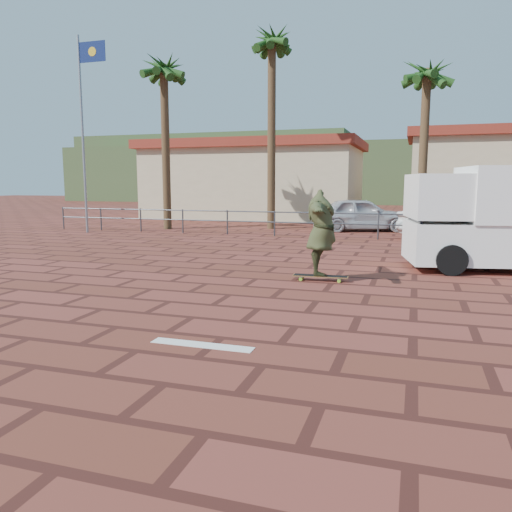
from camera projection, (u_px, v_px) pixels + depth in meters
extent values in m
plane|color=brown|center=(192.00, 317.00, 7.87)|extent=(120.00, 120.00, 0.00)
cube|color=white|center=(202.00, 345.00, 6.53)|extent=(1.40, 0.22, 0.01)
cylinder|color=#47494F|center=(63.00, 218.00, 22.72)|extent=(0.06, 0.06, 1.00)
cylinder|color=#47494F|center=(101.00, 219.00, 22.12)|extent=(0.06, 0.06, 1.00)
cylinder|color=#47494F|center=(141.00, 220.00, 21.51)|extent=(0.06, 0.06, 1.00)
cylinder|color=#47494F|center=(183.00, 221.00, 20.91)|extent=(0.06, 0.06, 1.00)
cylinder|color=#47494F|center=(227.00, 222.00, 20.31)|extent=(0.06, 0.06, 1.00)
cylinder|color=#47494F|center=(275.00, 223.00, 19.71)|extent=(0.06, 0.06, 1.00)
cylinder|color=#47494F|center=(325.00, 225.00, 19.11)|extent=(0.06, 0.06, 1.00)
cylinder|color=#47494F|center=(378.00, 226.00, 18.50)|extent=(0.06, 0.06, 1.00)
cylinder|color=#47494F|center=(435.00, 228.00, 17.90)|extent=(0.06, 0.06, 1.00)
cylinder|color=#47494F|center=(496.00, 229.00, 17.30)|extent=(0.06, 0.06, 1.00)
cylinder|color=#47494F|center=(325.00, 213.00, 19.04)|extent=(24.00, 0.05, 0.05)
cylinder|color=#47494F|center=(325.00, 223.00, 19.10)|extent=(24.00, 0.05, 0.05)
cylinder|color=gray|center=(83.00, 136.00, 20.66)|extent=(0.10, 0.10, 8.00)
cube|color=#101E51|center=(92.00, 52.00, 19.98)|extent=(1.20, 0.02, 0.80)
cylinder|color=brown|center=(166.00, 151.00, 22.34)|extent=(0.36, 0.36, 7.00)
sphere|color=#26521B|center=(164.00, 68.00, 21.82)|extent=(2.40, 2.40, 2.40)
cylinder|color=brown|center=(272.00, 137.00, 22.31)|extent=(0.36, 0.36, 8.20)
sphere|color=#26521B|center=(272.00, 40.00, 21.70)|extent=(2.40, 2.40, 2.40)
cylinder|color=brown|center=(423.00, 155.00, 20.95)|extent=(0.36, 0.36, 6.50)
sphere|color=#26521B|center=(427.00, 73.00, 20.47)|extent=(2.40, 2.40, 2.40)
cube|color=beige|center=(255.00, 184.00, 30.12)|extent=(12.00, 7.00, 4.00)
cube|color=maroon|center=(255.00, 146.00, 29.79)|extent=(12.60, 7.60, 0.50)
cube|color=beige|center=(506.00, 180.00, 27.75)|extent=(10.00, 6.00, 4.50)
cube|color=maroon|center=(509.00, 134.00, 27.39)|extent=(10.60, 6.60, 0.50)
cube|color=#384C28|center=(386.00, 174.00, 54.55)|extent=(70.00, 18.00, 6.00)
cube|color=#384C28|center=(219.00, 168.00, 66.68)|extent=(35.00, 14.00, 8.00)
cube|color=olive|center=(320.00, 276.00, 10.79)|extent=(1.20, 0.33, 0.02)
cube|color=black|center=(320.00, 276.00, 10.78)|extent=(1.16, 0.30, 0.00)
cube|color=silver|center=(301.00, 277.00, 10.89)|extent=(0.08, 0.20, 0.03)
cube|color=silver|center=(339.00, 278.00, 10.69)|extent=(0.08, 0.20, 0.03)
cylinder|color=#8EC529|center=(301.00, 279.00, 10.78)|extent=(0.08, 0.04, 0.08)
cylinder|color=#8EC529|center=(302.00, 277.00, 11.01)|extent=(0.08, 0.04, 0.08)
cylinder|color=#8EC529|center=(339.00, 281.00, 10.58)|extent=(0.08, 0.04, 0.08)
cylinder|color=#8EC529|center=(340.00, 279.00, 10.81)|extent=(0.08, 0.04, 0.08)
imported|color=#383E21|center=(321.00, 233.00, 10.65)|extent=(1.10, 2.36, 1.85)
cube|color=white|center=(510.00, 243.00, 12.08)|extent=(5.07, 2.81, 0.98)
cube|color=white|center=(441.00, 196.00, 12.12)|extent=(1.76, 2.18, 1.07)
cube|color=black|center=(415.00, 213.00, 12.25)|extent=(0.33, 1.49, 0.58)
cylinder|color=black|center=(451.00, 260.00, 11.40)|extent=(0.74, 0.38, 0.71)
cylinder|color=black|center=(433.00, 249.00, 13.23)|extent=(0.74, 0.38, 0.71)
imported|color=silver|center=(361.00, 214.00, 21.80)|extent=(4.58, 2.89, 1.45)
imported|color=silver|center=(459.00, 220.00, 18.56)|extent=(4.49, 3.42, 1.42)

